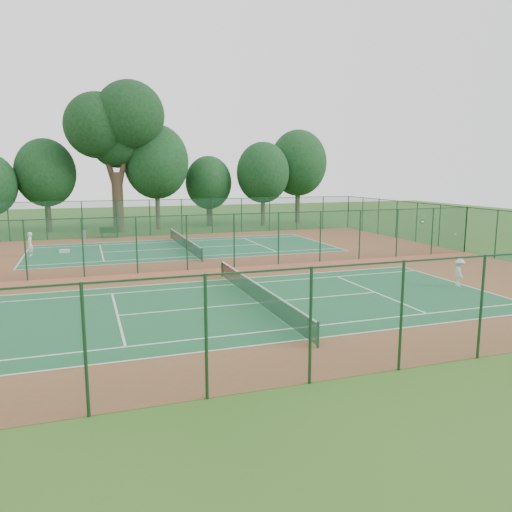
# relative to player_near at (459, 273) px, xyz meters

# --- Properties ---
(ground) EXTENTS (120.00, 120.00, 0.00)m
(ground) POSITION_rel_player_near_xyz_m (-11.38, 9.31, -0.78)
(ground) COLOR #2C5119
(ground) RESTS_ON ground
(red_pad) EXTENTS (40.00, 36.00, 0.01)m
(red_pad) POSITION_rel_player_near_xyz_m (-11.38, 9.31, -0.77)
(red_pad) COLOR brown
(red_pad) RESTS_ON ground
(court_near) EXTENTS (23.77, 10.97, 0.01)m
(court_near) POSITION_rel_player_near_xyz_m (-11.38, 0.31, -0.76)
(court_near) COLOR #1A5532
(court_near) RESTS_ON red_pad
(court_far) EXTENTS (23.77, 10.97, 0.01)m
(court_far) POSITION_rel_player_near_xyz_m (-11.38, 18.31, -0.76)
(court_far) COLOR #1C593A
(court_far) RESTS_ON red_pad
(fence_north) EXTENTS (40.00, 0.09, 3.50)m
(fence_north) POSITION_rel_player_near_xyz_m (-11.38, 27.31, 0.98)
(fence_north) COLOR #194C2F
(fence_north) RESTS_ON ground
(fence_south) EXTENTS (40.00, 0.09, 3.50)m
(fence_south) POSITION_rel_player_near_xyz_m (-11.38, -8.69, 0.98)
(fence_south) COLOR #1C5430
(fence_south) RESTS_ON ground
(fence_east) EXTENTS (0.09, 36.00, 3.50)m
(fence_east) POSITION_rel_player_near_xyz_m (8.62, 9.31, 0.98)
(fence_east) COLOR #1A4F35
(fence_east) RESTS_ON ground
(fence_divider) EXTENTS (40.00, 0.09, 3.50)m
(fence_divider) POSITION_rel_player_near_xyz_m (-11.38, 9.31, 0.98)
(fence_divider) COLOR #194C2C
(fence_divider) RESTS_ON ground
(tennis_net_near) EXTENTS (0.10, 12.90, 0.97)m
(tennis_net_near) POSITION_rel_player_near_xyz_m (-11.38, 0.31, -0.23)
(tennis_net_near) COLOR #15391E
(tennis_net_near) RESTS_ON ground
(tennis_net_far) EXTENTS (0.10, 12.90, 0.97)m
(tennis_net_far) POSITION_rel_player_near_xyz_m (-11.38, 18.31, -0.23)
(tennis_net_far) COLOR #163E22
(tennis_net_far) RESTS_ON ground
(player_near) EXTENTS (0.92, 1.12, 1.52)m
(player_near) POSITION_rel_player_near_xyz_m (0.00, 0.00, 0.00)
(player_near) COLOR silver
(player_near) RESTS_ON court_near
(player_far) EXTENTS (0.50, 0.69, 1.75)m
(player_far) POSITION_rel_player_near_xyz_m (-22.77, 18.24, 0.12)
(player_far) COLOR white
(player_far) RESTS_ON court_far
(trash_bin) EXTENTS (0.56, 0.56, 0.78)m
(trash_bin) POSITION_rel_player_near_xyz_m (-19.03, 26.91, -0.38)
(trash_bin) COLOR slate
(trash_bin) RESTS_ON red_pad
(bench) EXTENTS (1.74, 0.63, 1.05)m
(bench) POSITION_rel_player_near_xyz_m (-16.75, 26.83, -0.22)
(bench) COLOR black
(bench) RESTS_ON red_pad
(kit_bag) EXTENTS (0.76, 0.38, 0.27)m
(kit_bag) POSITION_rel_player_near_xyz_m (-20.48, 19.06, -0.63)
(kit_bag) COLOR silver
(kit_bag) RESTS_ON red_pad
(stray_ball_a) EXTENTS (0.07, 0.07, 0.07)m
(stray_ball_a) POSITION_rel_player_near_xyz_m (-7.72, 8.51, -0.73)
(stray_ball_a) COLOR #CAE936
(stray_ball_a) RESTS_ON red_pad
(stray_ball_b) EXTENTS (0.07, 0.07, 0.07)m
(stray_ball_b) POSITION_rel_player_near_xyz_m (-1.50, 8.35, -0.73)
(stray_ball_b) COLOR #CBF138
(stray_ball_b) RESTS_ON red_pad
(stray_ball_c) EXTENTS (0.07, 0.07, 0.07)m
(stray_ball_c) POSITION_rel_player_near_xyz_m (-16.33, 8.34, -0.73)
(stray_ball_c) COLOR #DEED37
(stray_ball_c) RESTS_ON red_pad
(big_tree) EXTENTS (9.84, 7.20, 15.12)m
(big_tree) POSITION_rel_player_near_xyz_m (-15.45, 31.84, 9.93)
(big_tree) COLOR #35281D
(big_tree) RESTS_ON ground
(evergreen_row) EXTENTS (39.00, 5.00, 12.00)m
(evergreen_row) POSITION_rel_player_near_xyz_m (-10.88, 33.56, -0.78)
(evergreen_row) COLOR black
(evergreen_row) RESTS_ON ground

